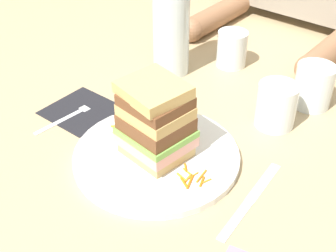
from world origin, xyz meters
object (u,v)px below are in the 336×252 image
at_px(juice_glass, 276,108).
at_px(water_bottle, 171,12).
at_px(empty_tumbler_1, 232,49).
at_px(sandwich, 156,121).
at_px(fork, 72,113).
at_px(napkin_dark, 81,110).
at_px(knife, 249,201).
at_px(empty_tumbler_0, 314,86).
at_px(main_plate, 157,155).

xyz_separation_m(juice_glass, water_bottle, (-0.28, 0.04, 0.10)).
height_order(juice_glass, empty_tumbler_1, juice_glass).
relative_size(water_bottle, empty_tumbler_1, 3.80).
distance_m(sandwich, fork, 0.23).
height_order(sandwich, water_bottle, water_bottle).
height_order(napkin_dark, juice_glass, juice_glass).
distance_m(knife, empty_tumbler_0, 0.33).
relative_size(sandwich, knife, 0.69).
bearing_deg(main_plate, empty_tumbler_1, 103.36).
distance_m(napkin_dark, fork, 0.02).
bearing_deg(fork, sandwich, 1.37).
height_order(sandwich, juice_glass, sandwich).
distance_m(sandwich, juice_glass, 0.25).
bearing_deg(water_bottle, juice_glass, -7.45).
xyz_separation_m(fork, empty_tumbler_0, (0.35, 0.33, 0.04)).
bearing_deg(juice_glass, fork, -144.97).
xyz_separation_m(sandwich, juice_glass, (0.11, 0.22, -0.04)).
bearing_deg(knife, fork, -177.75).
distance_m(fork, knife, 0.40).
bearing_deg(knife, juice_glass, 109.17).
height_order(main_plate, fork, main_plate).
bearing_deg(sandwich, main_plate, 21.62).
height_order(main_plate, juice_glass, juice_glass).
relative_size(main_plate, juice_glass, 3.36).
bearing_deg(main_plate, napkin_dark, 175.49).
bearing_deg(napkin_dark, fork, -94.21).
bearing_deg(sandwich, fork, -178.63).
bearing_deg(water_bottle, fork, -98.30).
xyz_separation_m(sandwich, knife, (0.18, 0.01, -0.08)).
bearing_deg(knife, napkin_dark, 179.03).
bearing_deg(napkin_dark, sandwich, -4.58).
distance_m(napkin_dark, water_bottle, 0.28).
bearing_deg(fork, juice_glass, 35.03).
bearing_deg(juice_glass, empty_tumbler_1, 142.71).
bearing_deg(fork, empty_tumbler_1, 71.09).
distance_m(napkin_dark, knife, 0.39).
xyz_separation_m(knife, empty_tumbler_1, (-0.27, 0.36, 0.04)).
bearing_deg(juice_glass, main_plate, -115.83).
height_order(main_plate, water_bottle, water_bottle).
relative_size(knife, water_bottle, 0.64).
height_order(sandwich, napkin_dark, sandwich).
relative_size(sandwich, fork, 0.83).
height_order(napkin_dark, empty_tumbler_1, empty_tumbler_1).
distance_m(sandwich, water_bottle, 0.32).
xyz_separation_m(empty_tumbler_0, empty_tumbler_1, (-0.22, 0.04, -0.00)).
xyz_separation_m(juice_glass, empty_tumbler_0, (0.02, 0.11, 0.01)).
height_order(juice_glass, empty_tumbler_0, empty_tumbler_0).
height_order(knife, water_bottle, water_bottle).
relative_size(napkin_dark, fork, 0.78).
bearing_deg(water_bottle, main_plate, -55.49).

